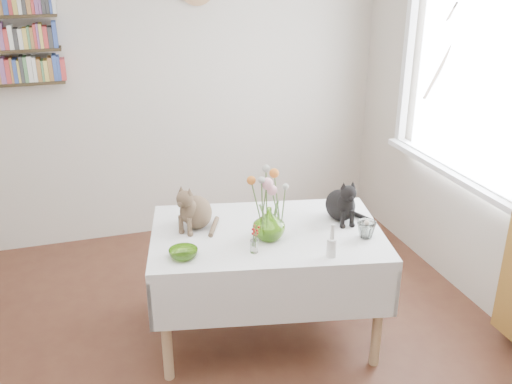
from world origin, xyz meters
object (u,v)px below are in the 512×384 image
object	(u,v)px
tabby_cat	(196,204)
dining_table	(267,258)
black_cat	(341,197)
flower_vase	(269,223)

from	to	relation	value
tabby_cat	dining_table	bearing A→B (deg)	21.25
tabby_cat	black_cat	xyz separation A→B (m)	(0.88, -0.16, -0.00)
black_cat	flower_vase	size ratio (longest dim) A/B	1.48
dining_table	tabby_cat	world-z (taller)	tabby_cat
tabby_cat	black_cat	world-z (taller)	tabby_cat
tabby_cat	flower_vase	bearing A→B (deg)	9.53
black_cat	flower_vase	bearing A→B (deg)	-163.53
dining_table	flower_vase	xyz separation A→B (m)	(-0.02, -0.10, 0.28)
dining_table	black_cat	world-z (taller)	black_cat
dining_table	black_cat	distance (m)	0.59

